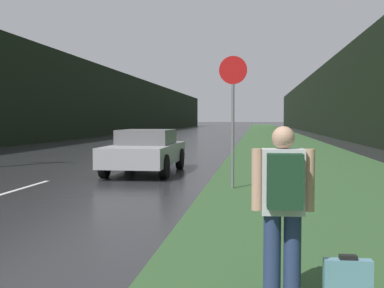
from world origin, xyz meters
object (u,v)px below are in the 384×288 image
Objects in this scene: hitchhiker_with_backpack at (283,203)px; suitcase at (348,280)px; car_passing_near at (146,151)px; stop_sign at (233,109)px.

suitcase is (0.60, 0.16, -0.72)m from hitchhiker_with_backpack.
hitchhiker_with_backpack is 0.36× the size of car_passing_near.
stop_sign is at bearing 132.28° from car_passing_near.
stop_sign is 0.71× the size of car_passing_near.
suitcase is at bearing 112.76° from car_passing_near.
suitcase is at bearing -78.75° from stop_sign.
suitcase is 0.10× the size of car_passing_near.
stop_sign is 7.25× the size of suitcase.
stop_sign is 4.41m from car_passing_near.
stop_sign is at bearing 99.40° from suitcase.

